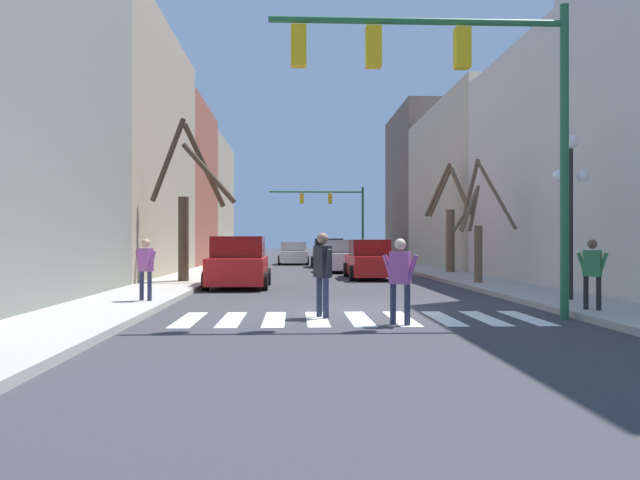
{
  "coord_description": "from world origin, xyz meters",
  "views": [
    {
      "loc": [
        -1.4,
        -15.0,
        1.66
      ],
      "look_at": [
        0.48,
        29.09,
        1.71
      ],
      "focal_mm": 35.0,
      "sensor_mm": 36.0,
      "label": 1
    }
  ],
  "objects_px": {
    "street_tree_left_near": "(477,226)",
    "street_lamp_right_corner": "(571,183)",
    "car_parked_left_mid": "(294,254)",
    "street_tree_right_mid": "(188,206)",
    "pedestrian_on_right_sidewalk": "(323,267)",
    "street_tree_left_far": "(449,222)",
    "traffic_signal_near": "(459,86)",
    "car_parked_right_near": "(369,260)",
    "car_parked_left_near": "(339,257)",
    "pedestrian_waiting_at_curb": "(146,264)",
    "pedestrian_crossing_street": "(592,268)",
    "car_driving_toward_lane": "(328,254)",
    "pedestrian_on_left_sidewalk": "(400,274)",
    "traffic_signal_far": "(334,207)",
    "car_parked_right_mid": "(239,264)",
    "car_at_intersection": "(358,253)"
  },
  "relations": [
    {
      "from": "car_parked_right_near",
      "to": "pedestrian_waiting_at_curb",
      "type": "distance_m",
      "value": 13.29
    },
    {
      "from": "pedestrian_crossing_street",
      "to": "street_tree_right_mid",
      "type": "bearing_deg",
      "value": 175.13
    },
    {
      "from": "traffic_signal_near",
      "to": "street_tree_left_far",
      "type": "bearing_deg",
      "value": 76.45
    },
    {
      "from": "car_parked_left_mid",
      "to": "traffic_signal_near",
      "type": "bearing_deg",
      "value": 6.33
    },
    {
      "from": "traffic_signal_near",
      "to": "pedestrian_crossing_street",
      "type": "xyz_separation_m",
      "value": [
        3.09,
        0.49,
        -3.84
      ]
    },
    {
      "from": "car_driving_toward_lane",
      "to": "pedestrian_on_left_sidewalk",
      "type": "xyz_separation_m",
      "value": [
        -0.09,
        -27.07,
        0.18
      ]
    },
    {
      "from": "pedestrian_on_right_sidewalk",
      "to": "traffic_signal_near",
      "type": "bearing_deg",
      "value": 54.09
    },
    {
      "from": "car_parked_right_mid",
      "to": "traffic_signal_near",
      "type": "bearing_deg",
      "value": -149.77
    },
    {
      "from": "traffic_signal_near",
      "to": "car_parked_right_near",
      "type": "relative_size",
      "value": 1.37
    },
    {
      "from": "pedestrian_waiting_at_curb",
      "to": "car_parked_left_mid",
      "type": "bearing_deg",
      "value": 113.44
    },
    {
      "from": "street_tree_left_far",
      "to": "street_tree_left_near",
      "type": "bearing_deg",
      "value": -96.8
    },
    {
      "from": "traffic_signal_far",
      "to": "car_parked_left_mid",
      "type": "xyz_separation_m",
      "value": [
        -3.36,
        -7.21,
        -3.74
      ]
    },
    {
      "from": "car_parked_right_near",
      "to": "car_at_intersection",
      "type": "relative_size",
      "value": 1.09
    },
    {
      "from": "traffic_signal_near",
      "to": "street_tree_left_near",
      "type": "bearing_deg",
      "value": 71.31
    },
    {
      "from": "traffic_signal_far",
      "to": "pedestrian_on_left_sidewalk",
      "type": "relative_size",
      "value": 4.58
    },
    {
      "from": "street_lamp_right_corner",
      "to": "car_parked_right_near",
      "type": "relative_size",
      "value": 0.88
    },
    {
      "from": "car_driving_toward_lane",
      "to": "street_tree_right_mid",
      "type": "xyz_separation_m",
      "value": [
        -6.15,
        -15.65,
        2.15
      ]
    },
    {
      "from": "street_tree_right_mid",
      "to": "pedestrian_on_right_sidewalk",
      "type": "bearing_deg",
      "value": -65.77
    },
    {
      "from": "car_parked_right_near",
      "to": "street_tree_left_far",
      "type": "xyz_separation_m",
      "value": [
        4.26,
        2.76,
        1.77
      ]
    },
    {
      "from": "traffic_signal_near",
      "to": "street_tree_left_near",
      "type": "relative_size",
      "value": 1.47
    },
    {
      "from": "car_parked_left_mid",
      "to": "street_tree_left_near",
      "type": "xyz_separation_m",
      "value": [
        6.65,
        -21.55,
        1.46
      ]
    },
    {
      "from": "pedestrian_crossing_street",
      "to": "street_tree_left_far",
      "type": "relative_size",
      "value": 0.29
    },
    {
      "from": "traffic_signal_near",
      "to": "pedestrian_on_left_sidewalk",
      "type": "xyz_separation_m",
      "value": [
        -1.34,
        -0.65,
        -3.89
      ]
    },
    {
      "from": "pedestrian_crossing_street",
      "to": "pedestrian_waiting_at_curb",
      "type": "height_order",
      "value": "pedestrian_waiting_at_curb"
    },
    {
      "from": "traffic_signal_near",
      "to": "car_driving_toward_lane",
      "type": "distance_m",
      "value": 26.76
    },
    {
      "from": "car_parked_left_mid",
      "to": "street_tree_right_mid",
      "type": "distance_m",
      "value": 20.77
    },
    {
      "from": "car_parked_right_near",
      "to": "car_at_intersection",
      "type": "distance_m",
      "value": 19.18
    },
    {
      "from": "traffic_signal_near",
      "to": "street_tree_left_near",
      "type": "height_order",
      "value": "traffic_signal_near"
    },
    {
      "from": "pedestrian_crossing_street",
      "to": "pedestrian_on_left_sidewalk",
      "type": "relative_size",
      "value": 0.9
    },
    {
      "from": "pedestrian_on_left_sidewalk",
      "to": "pedestrian_on_right_sidewalk",
      "type": "height_order",
      "value": "pedestrian_on_right_sidewalk"
    },
    {
      "from": "car_at_intersection",
      "to": "traffic_signal_far",
      "type": "bearing_deg",
      "value": 16.72
    },
    {
      "from": "car_parked_right_near",
      "to": "pedestrian_on_right_sidewalk",
      "type": "relative_size",
      "value": 2.64
    },
    {
      "from": "traffic_signal_near",
      "to": "pedestrian_crossing_street",
      "type": "relative_size",
      "value": 4.31
    },
    {
      "from": "street_lamp_right_corner",
      "to": "car_parked_left_near",
      "type": "bearing_deg",
      "value": 105.01
    },
    {
      "from": "traffic_signal_far",
      "to": "car_parked_left_near",
      "type": "distance_m",
      "value": 18.36
    },
    {
      "from": "car_parked_right_near",
      "to": "car_parked_left_near",
      "type": "relative_size",
      "value": 0.99
    },
    {
      "from": "traffic_signal_far",
      "to": "car_parked_right_mid",
      "type": "bearing_deg",
      "value": -100.37
    },
    {
      "from": "street_lamp_right_corner",
      "to": "pedestrian_on_left_sidewalk",
      "type": "distance_m",
      "value": 6.49
    },
    {
      "from": "pedestrian_on_left_sidewalk",
      "to": "street_tree_right_mid",
      "type": "distance_m",
      "value": 13.08
    },
    {
      "from": "car_parked_left_mid",
      "to": "pedestrian_on_left_sidewalk",
      "type": "bearing_deg",
      "value": 3.79
    },
    {
      "from": "street_tree_left_near",
      "to": "car_parked_right_mid",
      "type": "bearing_deg",
      "value": -178.39
    },
    {
      "from": "car_parked_left_near",
      "to": "pedestrian_crossing_street",
      "type": "bearing_deg",
      "value": -168.35
    },
    {
      "from": "pedestrian_crossing_street",
      "to": "street_tree_right_mid",
      "type": "height_order",
      "value": "street_tree_right_mid"
    },
    {
      "from": "car_parked_right_mid",
      "to": "street_tree_left_far",
      "type": "height_order",
      "value": "street_tree_left_far"
    },
    {
      "from": "street_tree_left_near",
      "to": "street_lamp_right_corner",
      "type": "bearing_deg",
      "value": -85.95
    },
    {
      "from": "car_parked_right_near",
      "to": "pedestrian_crossing_street",
      "type": "distance_m",
      "value": 14.19
    },
    {
      "from": "car_parked_right_mid",
      "to": "street_tree_right_mid",
      "type": "height_order",
      "value": "street_tree_right_mid"
    },
    {
      "from": "pedestrian_on_right_sidewalk",
      "to": "street_tree_right_mid",
      "type": "distance_m",
      "value": 11.33
    },
    {
      "from": "car_driving_toward_lane",
      "to": "car_parked_left_mid",
      "type": "bearing_deg",
      "value": 25.4
    },
    {
      "from": "street_lamp_right_corner",
      "to": "car_parked_left_mid",
      "type": "bearing_deg",
      "value": 104.19
    }
  ]
}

